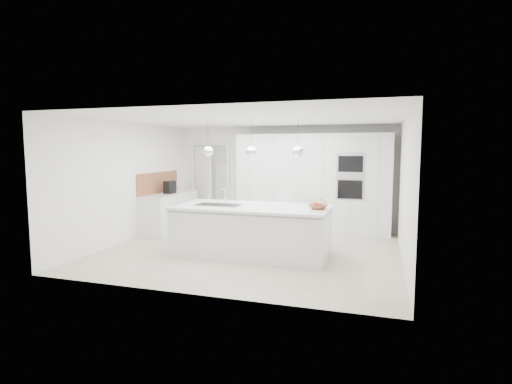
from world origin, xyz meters
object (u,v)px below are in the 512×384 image
(bar_stool_left, at_px, (285,219))
(bar_stool_right, at_px, (308,222))
(espresso_machine, at_px, (170,187))
(fruit_bowl, at_px, (318,207))
(island_base, at_px, (251,232))

(bar_stool_left, relative_size, bar_stool_right, 1.11)
(espresso_machine, height_order, bar_stool_left, espresso_machine)
(bar_stool_left, bearing_deg, bar_stool_right, -10.93)
(fruit_bowl, bearing_deg, espresso_machine, 158.68)
(fruit_bowl, height_order, bar_stool_right, fruit_bowl)
(bar_stool_left, bearing_deg, espresso_machine, 158.18)
(island_base, distance_m, bar_stool_right, 1.31)
(island_base, distance_m, fruit_bowl, 1.32)
(fruit_bowl, height_order, bar_stool_left, bar_stool_left)
(espresso_machine, bearing_deg, island_base, -25.45)
(bar_stool_left, bearing_deg, island_base, -124.58)
(fruit_bowl, bearing_deg, bar_stool_right, 109.87)
(island_base, relative_size, espresso_machine, 9.35)
(espresso_machine, bearing_deg, bar_stool_left, -5.14)
(island_base, distance_m, bar_stool_left, 1.05)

